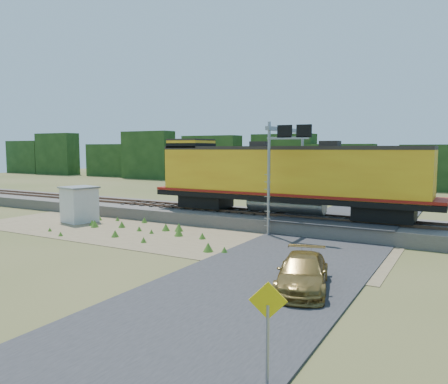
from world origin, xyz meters
The scene contains 12 objects.
ground centered at (0.00, 0.00, 0.00)m, with size 140.00×140.00×0.00m, color #475123.
ballast centered at (0.00, 6.00, 0.40)m, with size 70.00×5.00×0.80m, color slate.
rails centered at (0.00, 6.00, 0.88)m, with size 70.00×1.54×0.16m.
dirt_shoulder centered at (-2.00, 0.50, 0.01)m, with size 26.00×8.00×0.03m, color #8C7754.
road centered at (7.00, 0.74, 0.09)m, with size 7.00×66.00×0.86m.
tree_line_north centered at (0.00, 38.00, 3.07)m, with size 130.00×3.00×6.50m.
weed_clumps centered at (-3.50, 0.10, 0.00)m, with size 15.00×6.20×0.56m, color #3D6D1F, non-canonical shape.
locomotive centered at (3.39, 6.00, 3.27)m, with size 18.15×2.77×4.68m.
shed centered at (-9.26, 1.09, 1.23)m, with size 2.44×2.44×2.43m.
signal_gantry centered at (4.02, 5.35, 4.90)m, with size 2.57×6.20×6.49m.
road_sign centered at (10.17, -11.60, 1.45)m, with size 0.76×0.31×2.30m.
car centered at (8.65, -5.09, 0.61)m, with size 1.71×4.21×1.22m, color olive.
Camera 1 is at (13.63, -19.55, 5.00)m, focal length 35.00 mm.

